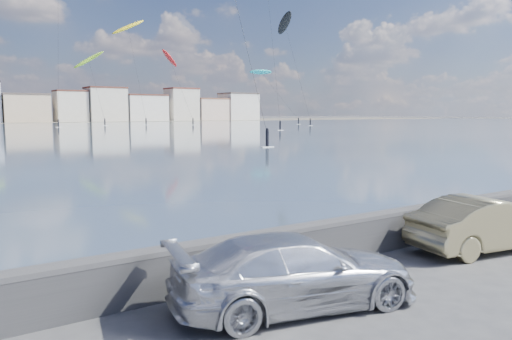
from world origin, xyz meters
The scene contains 9 objects.
ground centered at (0.00, 0.00, 0.00)m, with size 700.00×700.00×0.00m, color #333335.
seawall centered at (0.00, 2.70, 0.58)m, with size 400.00×0.36×1.08m.
car_silver centered at (-0.15, 0.99, 0.68)m, with size 1.91×4.70×1.36m, color silver.
car_champagne centered at (6.38, 1.21, 0.71)m, with size 1.50×4.29×1.41m, color tan.
kitesurfer_5 centered at (55.45, 129.37, 18.69)m, with size 6.94×13.47×21.81m.
kitesurfer_9 centered at (83.15, 123.00, 15.67)m, with size 8.82×15.30×16.92m.
kitesurfer_12 centered at (34.99, 138.91, 18.08)m, with size 8.82×14.87×21.42m.
kitesurfer_14 centered at (44.62, 133.10, 27.06)m, with size 9.47×8.74×30.20m.
kitesurfer_17 centered at (77.12, 103.18, 26.90)m, with size 5.85×12.29×30.36m.
Camera 1 is at (-5.74, -6.02, 3.61)m, focal length 35.00 mm.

